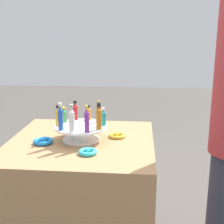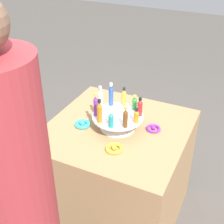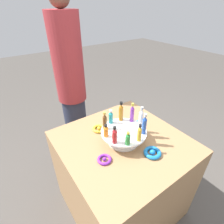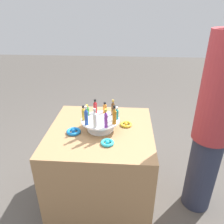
{
  "view_description": "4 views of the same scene",
  "coord_description": "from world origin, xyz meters",
  "px_view_note": "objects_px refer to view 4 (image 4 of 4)",
  "views": [
    {
      "loc": [
        1.66,
        0.33,
        1.34
      ],
      "look_at": [
        0.0,
        0.18,
        0.91
      ],
      "focal_mm": 50.0,
      "sensor_mm": 36.0,
      "label": 1
    },
    {
      "loc": [
        -0.63,
        1.41,
        1.8
      ],
      "look_at": [
        0.0,
        0.08,
        0.89
      ],
      "focal_mm": 50.0,
      "sensor_mm": 36.0,
      "label": 2
    },
    {
      "loc": [
        -0.58,
        -0.69,
        1.55
      ],
      "look_at": [
        0.0,
        0.14,
        0.9
      ],
      "focal_mm": 28.0,
      "sensor_mm": 36.0,
      "label": 3
    },
    {
      "loc": [
        1.48,
        0.19,
        1.64
      ],
      "look_at": [
        0.0,
        0.09,
        0.89
      ],
      "focal_mm": 35.0,
      "sensor_mm": 36.0,
      "label": 4
    }
  ],
  "objects_px": {
    "bottle_purple": "(106,119)",
    "ribbon_bow_blue": "(74,131)",
    "bottle_orange": "(105,108)",
    "ribbon_bow_gold": "(126,124)",
    "bottle_blue": "(86,116)",
    "bottle_teal": "(117,113)",
    "bottle_green": "(87,111)",
    "bottle_clear": "(95,119)",
    "bottle_red": "(95,107)",
    "bottle_gold": "(84,113)",
    "ribbon_bow_purple": "(95,116)",
    "person_figure": "(214,122)",
    "bottle_amber": "(114,116)",
    "ribbon_bow_teal": "(107,143)",
    "display_stand": "(100,123)",
    "bottle_brown": "(113,108)"
  },
  "relations": [
    {
      "from": "bottle_red",
      "to": "bottle_orange",
      "type": "bearing_deg",
      "value": 97.53
    },
    {
      "from": "ribbon_bow_purple",
      "to": "bottle_orange",
      "type": "bearing_deg",
      "value": 51.19
    },
    {
      "from": "display_stand",
      "to": "ribbon_bow_blue",
      "type": "xyz_separation_m",
      "value": [
        0.07,
        -0.2,
        -0.04
      ]
    },
    {
      "from": "ribbon_bow_teal",
      "to": "bottle_purple",
      "type": "bearing_deg",
      "value": -168.92
    },
    {
      "from": "bottle_teal",
      "to": "bottle_gold",
      "type": "bearing_deg",
      "value": -82.47
    },
    {
      "from": "ribbon_bow_teal",
      "to": "person_figure",
      "type": "bearing_deg",
      "value": 103.82
    },
    {
      "from": "bottle_blue",
      "to": "ribbon_bow_gold",
      "type": "height_order",
      "value": "bottle_blue"
    },
    {
      "from": "bottle_amber",
      "to": "bottle_green",
      "type": "xyz_separation_m",
      "value": [
        -0.12,
        -0.22,
        -0.03
      ]
    },
    {
      "from": "ribbon_bow_blue",
      "to": "person_figure",
      "type": "height_order",
      "value": "person_figure"
    },
    {
      "from": "bottle_green",
      "to": "bottle_clear",
      "type": "bearing_deg",
      "value": 25.53
    },
    {
      "from": "bottle_amber",
      "to": "ribbon_bow_blue",
      "type": "distance_m",
      "value": 0.34
    },
    {
      "from": "bottle_brown",
      "to": "bottle_teal",
      "type": "bearing_deg",
      "value": 25.53
    },
    {
      "from": "bottle_brown",
      "to": "bottle_blue",
      "type": "bearing_deg",
      "value": -46.47
    },
    {
      "from": "bottle_orange",
      "to": "person_figure",
      "type": "distance_m",
      "value": 0.84
    },
    {
      "from": "bottle_green",
      "to": "ribbon_bow_gold",
      "type": "xyz_separation_m",
      "value": [
        -0.01,
        0.31,
        -0.12
      ]
    },
    {
      "from": "bottle_red",
      "to": "ribbon_bow_purple",
      "type": "distance_m",
      "value": 0.16
    },
    {
      "from": "bottle_purple",
      "to": "ribbon_bow_blue",
      "type": "distance_m",
      "value": 0.3
    },
    {
      "from": "bottle_blue",
      "to": "ribbon_bow_blue",
      "type": "xyz_separation_m",
      "value": [
        -0.02,
        -0.11,
        -0.14
      ]
    },
    {
      "from": "bottle_clear",
      "to": "bottle_red",
      "type": "relative_size",
      "value": 1.29
    },
    {
      "from": "bottle_green",
      "to": "bottle_blue",
      "type": "bearing_deg",
      "value": 7.53
    },
    {
      "from": "bottle_blue",
      "to": "bottle_red",
      "type": "bearing_deg",
      "value": 169.53
    },
    {
      "from": "bottle_clear",
      "to": "bottle_teal",
      "type": "xyz_separation_m",
      "value": [
        -0.14,
        0.15,
        -0.02
      ]
    },
    {
      "from": "bottle_teal",
      "to": "bottle_green",
      "type": "bearing_deg",
      "value": -100.47
    },
    {
      "from": "ribbon_bow_purple",
      "to": "bottle_amber",
      "type": "bearing_deg",
      "value": 35.02
    },
    {
      "from": "ribbon_bow_purple",
      "to": "person_figure",
      "type": "distance_m",
      "value": 0.95
    },
    {
      "from": "bottle_orange",
      "to": "ribbon_bow_gold",
      "type": "relative_size",
      "value": 0.92
    },
    {
      "from": "ribbon_bow_gold",
      "to": "bottle_orange",
      "type": "bearing_deg",
      "value": -106.64
    },
    {
      "from": "bottle_purple",
      "to": "bottle_teal",
      "type": "xyz_separation_m",
      "value": [
        -0.13,
        0.07,
        -0.02
      ]
    },
    {
      "from": "bottle_orange",
      "to": "bottle_brown",
      "type": "bearing_deg",
      "value": 61.53
    },
    {
      "from": "display_stand",
      "to": "bottle_purple",
      "type": "relative_size",
      "value": 2.07
    },
    {
      "from": "ribbon_bow_purple",
      "to": "bottle_purple",
      "type": "bearing_deg",
      "value": 21.82
    },
    {
      "from": "bottle_purple",
      "to": "bottle_teal",
      "type": "relative_size",
      "value": 1.41
    },
    {
      "from": "bottle_purple",
      "to": "bottle_red",
      "type": "relative_size",
      "value": 1.24
    },
    {
      "from": "bottle_clear",
      "to": "ribbon_bow_blue",
      "type": "xyz_separation_m",
      "value": [
        -0.05,
        -0.18,
        -0.14
      ]
    },
    {
      "from": "bottle_blue",
      "to": "bottle_teal",
      "type": "xyz_separation_m",
      "value": [
        -0.1,
        0.22,
        -0.02
      ]
    },
    {
      "from": "ribbon_bow_teal",
      "to": "ribbon_bow_gold",
      "type": "xyz_separation_m",
      "value": [
        -0.27,
        0.13,
        -0.0
      ]
    },
    {
      "from": "bottle_gold",
      "to": "ribbon_bow_purple",
      "type": "xyz_separation_m",
      "value": [
        -0.22,
        0.05,
        -0.13
      ]
    },
    {
      "from": "bottle_brown",
      "to": "ribbon_bow_teal",
      "type": "bearing_deg",
      "value": -4.04
    },
    {
      "from": "bottle_amber",
      "to": "ribbon_bow_blue",
      "type": "relative_size",
      "value": 1.34
    },
    {
      "from": "bottle_green",
      "to": "bottle_purple",
      "type": "bearing_deg",
      "value": 43.53
    },
    {
      "from": "bottle_orange",
      "to": "ribbon_bow_gold",
      "type": "bearing_deg",
      "value": 73.36
    },
    {
      "from": "bottle_teal",
      "to": "bottle_orange",
      "type": "distance_m",
      "value": 0.15
    },
    {
      "from": "ribbon_bow_purple",
      "to": "bottle_blue",
      "type": "bearing_deg",
      "value": -4.04
    },
    {
      "from": "bottle_red",
      "to": "ribbon_bow_teal",
      "type": "height_order",
      "value": "bottle_red"
    },
    {
      "from": "bottle_clear",
      "to": "bottle_amber",
      "type": "relative_size",
      "value": 1.03
    },
    {
      "from": "bottle_purple",
      "to": "bottle_gold",
      "type": "bearing_deg",
      "value": -118.47
    },
    {
      "from": "bottle_blue",
      "to": "ribbon_bow_teal",
      "type": "distance_m",
      "value": 0.25
    },
    {
      "from": "bottle_purple",
      "to": "ribbon_bow_blue",
      "type": "height_order",
      "value": "bottle_purple"
    },
    {
      "from": "bottle_purple",
      "to": "display_stand",
      "type": "bearing_deg",
      "value": -154.47
    },
    {
      "from": "bottle_amber",
      "to": "bottle_orange",
      "type": "xyz_separation_m",
      "value": [
        -0.19,
        -0.09,
        -0.03
      ]
    }
  ]
}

